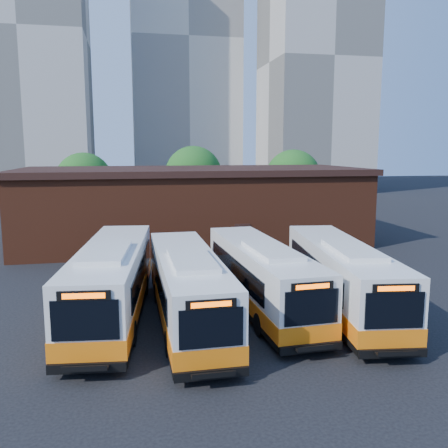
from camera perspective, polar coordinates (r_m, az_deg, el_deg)
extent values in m
plane|color=black|center=(22.53, 3.07, -11.74)|extent=(220.00, 220.00, 0.00)
cube|color=white|center=(23.30, -13.29, -6.38)|extent=(4.08, 12.99, 3.03)
cube|color=orange|center=(23.55, -13.21, -8.45)|extent=(4.14, 13.05, 0.74)
cube|color=black|center=(23.71, -13.16, -9.67)|extent=(4.13, 13.03, 0.27)
cube|color=black|center=(17.19, -16.38, -11.07)|extent=(2.30, 0.31, 1.44)
cube|color=black|center=(16.90, -16.52, -8.26)|extent=(1.81, 0.26, 0.34)
cube|color=#FF5905|center=(16.86, -16.54, -8.30)|extent=(1.43, 0.18, 0.19)
cube|color=black|center=(17.77, -16.17, -16.31)|extent=(2.71, 0.44, 0.34)
cube|color=black|center=(17.51, -16.34, -16.33)|extent=(1.58, 0.57, 0.06)
cube|color=black|center=(17.31, -16.48, -16.37)|extent=(1.54, 0.21, 0.19)
cube|color=black|center=(23.87, -16.47, -5.42)|extent=(1.13, 9.91, 1.12)
cube|color=black|center=(23.48, -9.81, -5.42)|extent=(1.13, 9.91, 1.12)
cube|color=white|center=(21.39, -14.04, -3.31)|extent=(2.32, 4.64, 0.23)
cylinder|color=black|center=(20.58, -18.07, -12.66)|extent=(0.45, 1.09, 1.06)
cylinder|color=black|center=(20.17, -11.08, -12.82)|extent=(0.45, 1.09, 1.06)
cylinder|color=black|center=(27.10, -14.76, -7.25)|extent=(0.45, 1.09, 1.06)
cylinder|color=black|center=(26.79, -9.53, -7.26)|extent=(0.45, 1.09, 1.06)
cube|color=white|center=(21.95, -4.42, -7.39)|extent=(2.69, 12.13, 2.87)
cube|color=orange|center=(22.20, -4.39, -9.45)|extent=(2.74, 12.18, 0.71)
cube|color=black|center=(22.36, -4.37, -10.68)|extent=(2.73, 12.17, 0.25)
cube|color=black|center=(16.16, -1.55, -12.42)|extent=(2.19, 0.08, 1.36)
cube|color=black|center=(15.87, -1.55, -9.62)|extent=(1.72, 0.08, 0.32)
cube|color=#FF5905|center=(15.84, -1.53, -9.66)|extent=(1.36, 0.03, 0.18)
cube|color=black|center=(16.77, -1.48, -17.64)|extent=(2.57, 0.17, 0.32)
cube|color=black|center=(16.52, -1.33, -17.68)|extent=(1.47, 0.40, 0.06)
cube|color=black|center=(16.33, -1.21, -17.74)|extent=(1.46, 0.05, 0.18)
cube|color=black|center=(22.14, -7.95, -6.56)|extent=(0.14, 9.44, 1.06)
cube|color=black|center=(22.45, -1.22, -6.25)|extent=(0.14, 9.44, 1.06)
cube|color=white|center=(20.11, -3.90, -4.38)|extent=(1.79, 4.25, 0.22)
cylinder|color=black|center=(19.05, -6.56, -14.14)|extent=(0.33, 1.01, 1.01)
cylinder|color=black|center=(19.37, 0.51, -13.67)|extent=(0.33, 1.01, 1.01)
cylinder|color=black|center=(25.29, -7.99, -8.27)|extent=(0.33, 1.01, 1.01)
cylinder|color=black|center=(25.54, -2.72, -8.02)|extent=(0.33, 1.01, 1.01)
cube|color=white|center=(23.93, 4.49, -6.03)|extent=(3.10, 12.12, 2.85)
cube|color=orange|center=(24.16, 4.47, -7.93)|extent=(3.15, 12.18, 0.70)
cube|color=black|center=(24.31, 4.46, -9.06)|extent=(3.14, 12.16, 0.25)
cube|color=black|center=(18.47, 10.50, -9.85)|extent=(2.17, 0.16, 1.35)
cube|color=black|center=(18.21, 10.59, -7.38)|extent=(1.70, 0.14, 0.32)
cube|color=#FF5905|center=(18.18, 10.64, -7.41)|extent=(1.35, 0.08, 0.18)
cube|color=black|center=(18.99, 10.44, -14.48)|extent=(2.56, 0.26, 0.32)
cube|color=black|center=(18.76, 10.75, -14.46)|extent=(1.47, 0.45, 0.06)
cube|color=black|center=(18.59, 10.99, -14.47)|extent=(1.45, 0.11, 0.18)
cube|color=black|center=(23.87, 1.22, -5.37)|extent=(0.48, 9.37, 1.05)
cube|color=black|center=(24.66, 7.09, -4.97)|extent=(0.48, 9.37, 1.05)
cube|color=white|center=(22.19, 5.77, -3.19)|extent=(1.93, 4.28, 0.22)
cylinder|color=black|center=(20.90, 4.38, -11.97)|extent=(0.37, 1.02, 1.00)
cylinder|color=black|center=(21.70, 10.31, -11.29)|extent=(0.37, 1.02, 1.00)
cylinder|color=black|center=(26.93, -0.06, -7.11)|extent=(0.37, 1.02, 1.00)
cylinder|color=black|center=(27.56, 4.65, -6.77)|extent=(0.37, 1.02, 1.00)
cube|color=white|center=(24.38, 13.89, -5.89)|extent=(4.12, 12.54, 2.92)
cube|color=orange|center=(24.61, 13.82, -7.79)|extent=(4.18, 12.60, 0.72)
cube|color=black|center=(24.76, 13.77, -8.93)|extent=(4.17, 12.58, 0.26)
cube|color=black|center=(18.78, 19.82, -9.76)|extent=(2.21, 0.34, 1.38)
cube|color=black|center=(18.52, 19.97, -7.28)|extent=(1.74, 0.28, 0.33)
cube|color=#FF5905|center=(18.49, 20.02, -7.31)|extent=(1.38, 0.19, 0.18)
cube|color=black|center=(19.30, 19.63, -14.45)|extent=(2.61, 0.47, 0.33)
cube|color=black|center=(19.06, 19.94, -14.43)|extent=(1.52, 0.57, 0.06)
cube|color=black|center=(18.88, 20.19, -14.44)|extent=(1.48, 0.22, 0.18)
cube|color=black|center=(24.32, 10.62, -5.13)|extent=(1.24, 9.53, 1.08)
cube|color=black|center=(25.13, 16.53, -4.89)|extent=(1.24, 9.53, 1.08)
cube|color=white|center=(22.61, 15.24, -3.03)|extent=(2.30, 4.50, 0.23)
cylinder|color=black|center=(21.26, 13.61, -11.80)|extent=(0.45, 1.06, 1.03)
cylinder|color=black|center=(22.08, 19.59, -11.29)|extent=(0.45, 1.06, 1.03)
cylinder|color=black|center=(27.46, 9.30, -6.89)|extent=(0.45, 1.06, 1.03)
cylinder|color=black|center=(28.09, 14.03, -6.68)|extent=(0.45, 1.06, 1.03)
imported|color=black|center=(19.83, 8.80, -12.18)|extent=(0.48, 0.66, 1.69)
cube|color=#5F2916|center=(41.04, -3.83, 2.01)|extent=(28.00, 12.00, 6.00)
cube|color=black|center=(40.78, -3.87, 6.41)|extent=(28.60, 12.60, 0.50)
cube|color=black|center=(35.99, 2.21, -1.86)|extent=(1.20, 0.08, 2.40)
cylinder|color=#382314|center=(53.03, -16.32, 1.45)|extent=(0.36, 0.36, 2.70)
sphere|color=#195A1D|center=(52.72, -16.48, 5.00)|extent=(6.00, 6.00, 6.00)
cylinder|color=#382314|center=(55.27, -3.65, 2.22)|extent=(0.36, 0.36, 2.95)
sphere|color=#195A1D|center=(54.96, -3.69, 5.95)|extent=(6.56, 6.56, 6.56)
cylinder|color=#382314|center=(54.95, 8.22, 2.03)|extent=(0.36, 0.36, 2.81)
sphere|color=#195A1D|center=(54.64, 8.30, 5.60)|extent=(6.24, 6.24, 6.24)
cube|color=#B9B4AA|center=(95.91, -22.52, 20.08)|extent=(20.00, 18.00, 55.00)
cube|color=beige|center=(109.35, -4.93, 20.57)|extent=(22.00, 20.00, 60.00)
cube|color=#B9B4AA|center=(96.52, 10.87, 18.38)|extent=(18.00, 18.00, 48.00)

